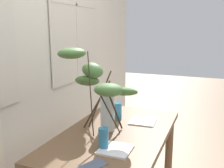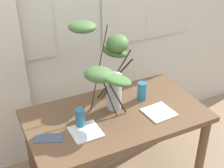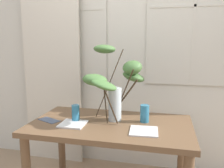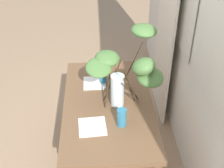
{
  "view_description": "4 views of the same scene",
  "coord_description": "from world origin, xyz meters",
  "views": [
    {
      "loc": [
        -1.75,
        -0.69,
        1.54
      ],
      "look_at": [
        0.04,
        0.05,
        1.12
      ],
      "focal_mm": 41.19,
      "sensor_mm": 36.0,
      "label": 1
    },
    {
      "loc": [
        -0.88,
        -1.73,
        2.12
      ],
      "look_at": [
        -0.01,
        0.05,
        0.99
      ],
      "focal_mm": 49.97,
      "sensor_mm": 36.0,
      "label": 2
    },
    {
      "loc": [
        0.45,
        -1.86,
        1.43
      ],
      "look_at": [
        0.0,
        0.03,
        1.08
      ],
      "focal_mm": 37.78,
      "sensor_mm": 36.0,
      "label": 3
    },
    {
      "loc": [
        2.07,
        -0.09,
        2.43
      ],
      "look_at": [
        0.09,
        0.03,
        1.01
      ],
      "focal_mm": 49.48,
      "sensor_mm": 36.0,
      "label": 4
    }
  ],
  "objects": [
    {
      "name": "curtain_sheer_side",
      "position": [
        -0.86,
        0.65,
        1.15
      ],
      "size": [
        0.7,
        0.03,
        2.3
      ],
      "primitive_type": "cube",
      "color": "silver",
      "rests_on": "ground"
    },
    {
      "name": "vase_with_branches",
      "position": [
        0.0,
        0.15,
        1.12
      ],
      "size": [
        0.57,
        0.67,
        0.66
      ],
      "color": "silver",
      "rests_on": "dining_table"
    },
    {
      "name": "napkin_folded",
      "position": [
        -0.54,
        -0.06,
        0.76
      ],
      "size": [
        0.22,
        0.17,
        0.0
      ],
      "primitive_type": "cube",
      "rotation": [
        0.0,
        0.0,
        -0.41
      ],
      "color": "#4C566B",
      "rests_on": "dining_table"
    },
    {
      "name": "drinking_glass_blue_right",
      "position": [
        0.28,
        0.09,
        0.83
      ],
      "size": [
        0.08,
        0.08,
        0.15
      ],
      "primitive_type": "cylinder",
      "color": "teal",
      "rests_on": "dining_table"
    },
    {
      "name": "dining_table",
      "position": [
        0.0,
        0.0,
        0.64
      ],
      "size": [
        1.35,
        0.77,
        0.75
      ],
      "color": "brown",
      "rests_on": "ground"
    },
    {
      "name": "plate_square_left",
      "position": [
        -0.3,
        -0.11,
        0.76
      ],
      "size": [
        0.21,
        0.21,
        0.01
      ],
      "primitive_type": "cube",
      "rotation": [
        0.0,
        0.0,
        0.02
      ],
      "color": "white",
      "rests_on": "dining_table"
    },
    {
      "name": "plate_square_right",
      "position": [
        0.3,
        -0.14,
        0.76
      ],
      "size": [
        0.23,
        0.23,
        0.01
      ],
      "primitive_type": "cube",
      "rotation": [
        0.0,
        0.0,
        0.07
      ],
      "color": "white",
      "rests_on": "dining_table"
    },
    {
      "name": "drinking_glass_blue_left",
      "position": [
        -0.3,
        -0.03,
        0.83
      ],
      "size": [
        0.07,
        0.07,
        0.15
      ],
      "primitive_type": "cylinder",
      "color": "teal",
      "rests_on": "dining_table"
    },
    {
      "name": "back_wall_with_windows",
      "position": [
        -0.0,
        0.79,
        1.4
      ],
      "size": [
        4.69,
        0.14,
        2.76
      ],
      "color": "silver",
      "rests_on": "ground"
    }
  ]
}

